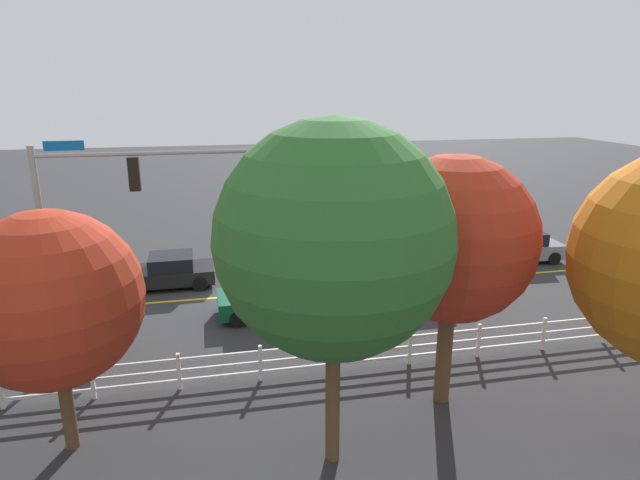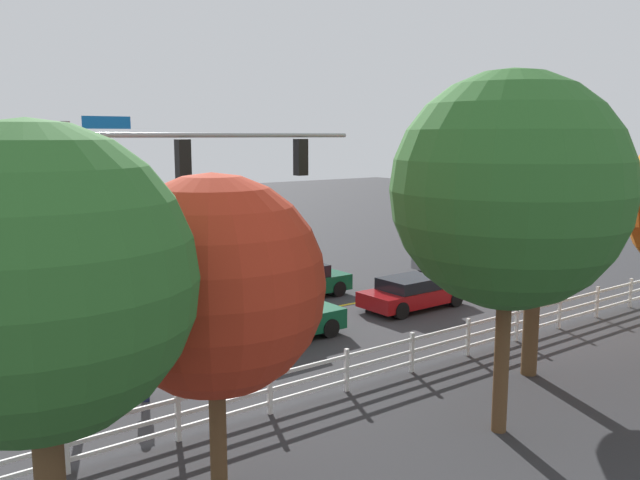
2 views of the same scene
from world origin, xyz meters
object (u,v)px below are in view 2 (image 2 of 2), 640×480
tree_0 (509,191)px  car_1 (456,257)px  tree_4 (37,283)px  car_2 (110,313)px  tree_2 (214,286)px  car_0 (299,282)px  pedestrian (144,365)px  tree_3 (537,206)px  car_4 (277,319)px  car_3 (412,293)px

tree_0 → car_1: bearing=-135.2°
car_1 → tree_4: bearing=31.9°
car_2 → tree_2: 11.48m
tree_4 → car_1: bearing=-151.3°
car_0 → pedestrian: size_ratio=2.58×
car_1 → tree_0: tree_0 is taller
tree_0 → tree_3: tree_0 is taller
car_1 → pedestrian: (18.45, 6.16, 0.22)m
tree_0 → car_0: bearing=-105.1°
car_0 → car_1: size_ratio=1.04×
car_1 → tree_4: size_ratio=0.61×
car_4 → tree_3: tree_3 is taller
tree_4 → car_2: bearing=-112.6°
car_4 → car_1: bearing=16.6°
tree_2 → tree_3: tree_3 is taller
tree_0 → tree_4: (9.50, -0.47, -0.81)m
car_0 → tree_0: bearing=75.2°
car_4 → tree_0: size_ratio=0.53×
car_2 → car_4: size_ratio=0.96×
tree_2 → tree_4: (3.34, 1.28, 0.74)m
tree_3 → tree_4: bearing=5.7°
tree_2 → tree_4: bearing=20.9°
pedestrian → car_4: bearing=-152.2°
car_3 → car_1: bearing=29.2°
pedestrian → car_0: bearing=-139.3°
car_4 → tree_4: size_ratio=0.63×
car_0 → tree_3: 11.82m
tree_0 → tree_3: bearing=-153.5°
pedestrian → tree_3: bearing=159.1°
tree_2 → car_3: bearing=-149.8°
car_2 → tree_3: 14.09m
car_0 → tree_3: size_ratio=0.63×
car_1 → pedestrian: 19.46m
tree_3 → car_1: bearing=-130.1°
car_4 → tree_4: 12.90m
car_3 → tree_2: 14.45m
car_1 → car_3: bearing=32.7°
car_1 → tree_3: tree_3 is taller
car_2 → tree_3: (-8.03, 10.85, 4.04)m
car_1 → car_2: (17.17, -0.01, -0.03)m
car_0 → tree_4: 18.39m
tree_3 → pedestrian: bearing=-26.7°
pedestrian → tree_4: size_ratio=0.25×
car_4 → tree_2: 9.58m
car_0 → car_3: (-2.53, 4.05, -0.04)m
car_1 → car_2: 17.17m
car_4 → pedestrian: 5.84m
tree_2 → tree_3: 9.78m
tree_3 → car_3: bearing=-109.0°
car_1 → car_4: size_ratio=0.98×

